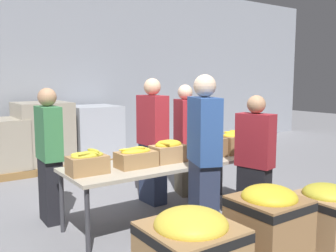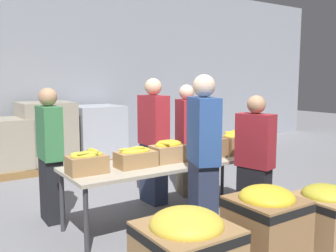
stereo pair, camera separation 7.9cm
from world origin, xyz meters
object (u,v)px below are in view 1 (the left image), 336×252
Objects in this scene: volunteer_2 at (49,156)px; banana_box_3 at (207,145)px; banana_box_1 at (136,157)px; pallet_stack_1 at (43,136)px; volunteer_0 at (153,142)px; banana_box_0 at (88,162)px; banana_box_4 at (235,142)px; sorting_table at (169,165)px; volunteer_4 at (185,140)px; donation_bin_1 at (268,230)px; banana_box_2 at (168,151)px; pallet_stack_2 at (94,134)px; volunteer_1 at (204,159)px; volunteer_3 at (255,164)px; donation_bin_2 at (325,217)px.

banana_box_3 is at bearing 65.83° from volunteer_2.
pallet_stack_1 reaches higher than banana_box_1.
banana_box_0 is at bearing -62.94° from volunteer_0.
banana_box_4 is at bearing 45.78° from volunteer_0.
banana_box_3 is at bearing -73.97° from pallet_stack_1.
volunteer_0 reaches higher than sorting_table.
donation_bin_1 is at bearing -2.91° from volunteer_4.
banana_box_2 is 3.70m from pallet_stack_2.
volunteer_1 is 1.61m from volunteer_4.
pallet_stack_1 is at bearing 90.08° from banana_box_1.
volunteer_0 reaches higher than banana_box_2.
volunteer_4 is at bearing 42.66° from banana_box_2.
volunteer_3 is (0.66, -0.12, -0.11)m from volunteer_1.
donation_bin_1 is (-1.12, -1.54, -0.45)m from banana_box_4.
banana_box_4 is 0.25× the size of volunteer_0.
volunteer_1 is (0.48, -0.62, 0.03)m from banana_box_1.
banana_box_1 is at bearing -2.40° from banana_box_0.
pallet_stack_2 is at bearing 13.32° from volunteer_1.
volunteer_2 is at bearing -104.66° from pallet_stack_1.
volunteer_1 is (0.02, -0.63, 0.01)m from banana_box_2.
sorting_table is 1.46× the size of volunteer_0.
volunteer_2 is at bearing 158.94° from banana_box_4.
banana_box_0 is 1.24m from volunteer_1.
volunteer_0 is at bearing 46.70° from banana_box_1.
volunteer_0 is at bearing 29.01° from banana_box_0.
pallet_stack_2 is at bearing 82.74° from donation_bin_1.
donation_bin_2 is 0.55× the size of pallet_stack_1.
banana_box_1 is at bearing -106.24° from pallet_stack_2.
volunteer_3 is at bearing 15.89° from volunteer_0.
pallet_stack_1 is (-1.26, 5.19, 0.26)m from donation_bin_2.
sorting_table is at bearing -30.03° from volunteer_4.
volunteer_0 is 1.35m from volunteer_1.
volunteer_2 reaches higher than banana_box_3.
volunteer_0 is at bearing 74.18° from sorting_table.
donation_bin_1 is at bearing -92.21° from banana_box_2.
banana_box_2 reaches higher than sorting_table.
pallet_stack_2 is (-0.45, 3.71, -0.31)m from banana_box_4.
banana_box_3 reaches higher than banana_box_4.
sorting_table is 1.84m from donation_bin_2.
banana_box_2 is (0.46, 0.01, 0.02)m from banana_box_1.
banana_box_3 is 3.70m from pallet_stack_2.
volunteer_2 is 3.15m from donation_bin_2.
pallet_stack_2 reaches higher than banana_box_3.
volunteer_4 is (1.86, 0.75, -0.04)m from banana_box_0.
donation_bin_1 is at bearing -164.00° from volunteer_1.
donation_bin_2 is at bearing 40.92° from volunteer_2.
banana_box_1 is 1.10m from volunteer_2.
volunteer_2 reaches higher than volunteer_3.
volunteer_3 reaches higher than pallet_stack_2.
donation_bin_2 is at bearing -51.81° from banana_box_1.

